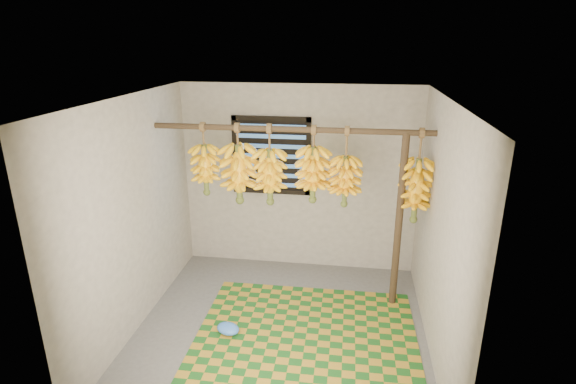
% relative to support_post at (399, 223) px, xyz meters
% --- Properties ---
extents(floor, '(3.00, 3.00, 0.01)m').
position_rel_support_post_xyz_m(floor, '(-1.20, -0.70, -1.00)').
color(floor, '#545454').
rests_on(floor, ground).
extents(ceiling, '(3.00, 3.00, 0.01)m').
position_rel_support_post_xyz_m(ceiling, '(-1.20, -0.70, 1.40)').
color(ceiling, silver).
rests_on(ceiling, wall_back).
extents(wall_back, '(3.00, 0.01, 2.40)m').
position_rel_support_post_xyz_m(wall_back, '(-1.20, 0.80, 0.20)').
color(wall_back, gray).
rests_on(wall_back, floor).
extents(wall_left, '(0.01, 3.00, 2.40)m').
position_rel_support_post_xyz_m(wall_left, '(-2.71, -0.70, 0.20)').
color(wall_left, gray).
rests_on(wall_left, floor).
extents(wall_right, '(0.01, 3.00, 2.40)m').
position_rel_support_post_xyz_m(wall_right, '(0.30, -0.70, 0.20)').
color(wall_right, gray).
rests_on(wall_right, floor).
extents(window, '(1.00, 0.04, 1.00)m').
position_rel_support_post_xyz_m(window, '(-1.55, 0.78, 0.50)').
color(window, black).
rests_on(window, wall_back).
extents(hanging_pole, '(3.00, 0.06, 0.06)m').
position_rel_support_post_xyz_m(hanging_pole, '(-1.20, 0.00, 1.00)').
color(hanging_pole, '#3F2F1E').
rests_on(hanging_pole, wall_left).
extents(support_post, '(0.08, 0.08, 2.00)m').
position_rel_support_post_xyz_m(support_post, '(0.00, 0.00, 0.00)').
color(support_post, '#3F2F1E').
rests_on(support_post, floor).
extents(woven_mat, '(2.27, 1.83, 0.01)m').
position_rel_support_post_xyz_m(woven_mat, '(-0.92, -0.73, -0.99)').
color(woven_mat, '#19551A').
rests_on(woven_mat, floor).
extents(plastic_bag, '(0.30, 0.26, 0.10)m').
position_rel_support_post_xyz_m(plastic_bag, '(-1.73, -0.84, -0.94)').
color(plastic_bag, '#3C78E0').
rests_on(plastic_bag, woven_mat).
extents(banana_bunch_a, '(0.31, 0.31, 0.82)m').
position_rel_support_post_xyz_m(banana_bunch_a, '(-2.16, 0.00, 0.52)').
color(banana_bunch_a, brown).
rests_on(banana_bunch_a, hanging_pole).
extents(banana_bunch_b, '(0.38, 0.38, 0.90)m').
position_rel_support_post_xyz_m(banana_bunch_b, '(-1.77, 0.00, 0.48)').
color(banana_bunch_b, brown).
rests_on(banana_bunch_b, hanging_pole).
extents(banana_bunch_c, '(0.35, 0.35, 0.89)m').
position_rel_support_post_xyz_m(banana_bunch_c, '(-1.42, 0.00, 0.47)').
color(banana_bunch_c, brown).
rests_on(banana_bunch_c, hanging_pole).
extents(banana_bunch_d, '(0.36, 0.36, 0.85)m').
position_rel_support_post_xyz_m(banana_bunch_d, '(-0.95, 0.00, 0.51)').
color(banana_bunch_d, brown).
rests_on(banana_bunch_d, hanging_pole).
extents(banana_bunch_e, '(0.35, 0.35, 0.88)m').
position_rel_support_post_xyz_m(banana_bunch_e, '(-0.60, 0.00, 0.45)').
color(banana_bunch_e, brown).
rests_on(banana_bunch_e, hanging_pole).
extents(banana_bunch_f, '(0.34, 0.34, 1.02)m').
position_rel_support_post_xyz_m(banana_bunch_f, '(0.15, -0.00, 0.38)').
color(banana_bunch_f, brown).
rests_on(banana_bunch_f, hanging_pole).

